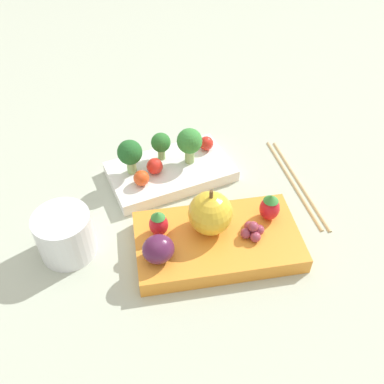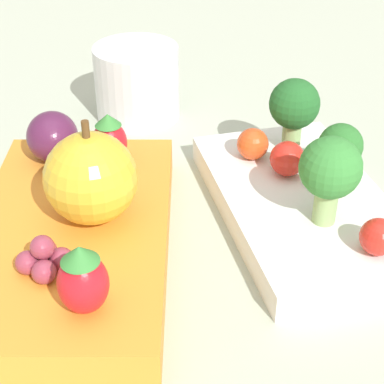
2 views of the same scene
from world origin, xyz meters
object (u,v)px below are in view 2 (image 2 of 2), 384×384
(broccoli_floret_0, at_px, (330,171))
(strawberry_1, at_px, (83,280))
(grape_cluster, at_px, (44,258))
(broccoli_floret_1, at_px, (294,107))
(bento_box_savoury, at_px, (301,204))
(apple, at_px, (91,178))
(broccoli_floret_2, at_px, (340,148))
(cherry_tomato_0, at_px, (287,159))
(cherry_tomato_2, at_px, (379,237))
(cherry_tomato_1, at_px, (253,144))
(plum, at_px, (52,137))
(drinking_cup, at_px, (137,82))
(bento_box_fruit, at_px, (73,239))
(strawberry_0, at_px, (109,139))

(broccoli_floret_0, bearing_deg, strawberry_1, -67.92)
(grape_cluster, bearing_deg, broccoli_floret_1, 123.71)
(bento_box_savoury, distance_m, apple, 0.15)
(strawberry_1, distance_m, grape_cluster, 0.04)
(broccoli_floret_2, distance_m, cherry_tomato_0, 0.04)
(broccoli_floret_2, relative_size, cherry_tomato_2, 2.02)
(cherry_tomato_1, relative_size, plum, 0.59)
(broccoli_floret_0, xyz_separation_m, apple, (-0.02, -0.15, -0.00))
(drinking_cup, bearing_deg, cherry_tomato_0, 33.08)
(cherry_tomato_0, relative_size, grape_cluster, 0.76)
(broccoli_floret_1, relative_size, broccoli_floret_2, 1.23)
(bento_box_fruit, distance_m, apple, 0.05)
(broccoli_floret_2, distance_m, apple, 0.17)
(bento_box_savoury, xyz_separation_m, cherry_tomato_0, (-0.03, -0.00, 0.02))
(bento_box_fruit, height_order, broccoli_floret_2, broccoli_floret_2)
(broccoli_floret_2, bearing_deg, cherry_tomato_0, -122.47)
(bento_box_fruit, relative_size, broccoli_floret_2, 4.99)
(cherry_tomato_0, bearing_deg, cherry_tomato_1, -143.18)
(strawberry_0, bearing_deg, drinking_cup, 166.05)
(strawberry_1, bearing_deg, broccoli_floret_1, 134.34)
(bento_box_fruit, height_order, apple, apple)
(cherry_tomato_1, height_order, plum, plum)
(broccoli_floret_0, distance_m, cherry_tomato_1, 0.09)
(bento_box_savoury, relative_size, broccoli_floret_1, 3.45)
(apple, bearing_deg, grape_cluster, -30.89)
(strawberry_1, relative_size, plum, 1.04)
(broccoli_floret_1, xyz_separation_m, plum, (-0.01, -0.18, -0.01))
(broccoli_floret_1, height_order, cherry_tomato_2, broccoli_floret_1)
(apple, relative_size, plum, 1.71)
(cherry_tomato_0, relative_size, strawberry_0, 0.65)
(broccoli_floret_0, bearing_deg, grape_cluster, -80.93)
(broccoli_floret_1, bearing_deg, apple, -64.70)
(strawberry_1, bearing_deg, plum, -173.15)
(broccoli_floret_1, xyz_separation_m, apple, (0.07, -0.15, -0.00))
(broccoli_floret_1, height_order, cherry_tomato_1, broccoli_floret_1)
(broccoli_floret_2, xyz_separation_m, cherry_tomato_0, (-0.02, -0.03, -0.02))
(broccoli_floret_1, relative_size, strawberry_0, 1.48)
(bento_box_savoury, bearing_deg, cherry_tomato_1, -155.08)
(bento_box_savoury, height_order, strawberry_0, strawberry_0)
(broccoli_floret_0, distance_m, drinking_cup, 0.23)
(broccoli_floret_2, bearing_deg, cherry_tomato_2, -0.55)
(bento_box_fruit, height_order, strawberry_0, strawberry_0)
(broccoli_floret_1, height_order, drinking_cup, broccoli_floret_1)
(plum, bearing_deg, strawberry_1, 6.85)
(bento_box_fruit, bearing_deg, cherry_tomato_1, 117.50)
(cherry_tomato_2, bearing_deg, bento_box_savoury, -160.28)
(cherry_tomato_1, bearing_deg, apple, -61.84)
(plum, bearing_deg, cherry_tomato_0, 76.63)
(grape_cluster, bearing_deg, apple, 149.11)
(strawberry_1, bearing_deg, broccoli_floret_2, 120.18)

